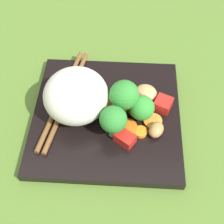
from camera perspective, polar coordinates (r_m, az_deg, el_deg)
ground_plane at (r=51.96cm, az=-0.94°, el=-1.82°), size 110.00×110.00×2.00cm
square_plate at (r=50.54cm, az=-0.97°, el=-0.70°), size 23.45×23.45×1.48cm
rice_mound at (r=47.29cm, az=-6.53°, el=3.08°), size 12.51×12.67×8.09cm
broccoli_floret_0 at (r=44.74cm, az=0.24°, el=-1.46°), size 4.02×4.02×5.84cm
broccoli_floret_1 at (r=46.34cm, az=2.22°, el=2.98°), size 4.45×4.45×7.02cm
broccoli_floret_2 at (r=47.27cm, az=5.40°, el=0.72°), size 3.89×3.89×4.83cm
carrot_slice_0 at (r=49.12cm, az=7.41°, el=-1.67°), size 4.09×4.09×0.51cm
carrot_slice_1 at (r=47.92cm, az=2.70°, el=-2.90°), size 3.51×3.51×0.74cm
carrot_slice_2 at (r=47.72cm, az=5.19°, el=-3.62°), size 2.16×2.16×0.64cm
carrot_slice_3 at (r=52.52cm, az=2.69°, el=3.79°), size 3.67×3.67×0.47cm
pepper_chunk_0 at (r=50.11cm, az=3.72°, el=1.82°), size 4.42×4.41×2.03cm
pepper_chunk_1 at (r=46.39cm, az=2.37°, el=-4.79°), size 3.33×3.53×1.60cm
pepper_chunk_2 at (r=50.51cm, az=9.25°, el=1.42°), size 3.43×3.39×1.85cm
pepper_chunk_3 at (r=50.61cm, az=1.21°, el=2.45°), size 2.28×2.50×1.78cm
chicken_piece_0 at (r=51.35cm, az=6.15°, el=3.43°), size 4.55×4.71×2.21cm
chicken_piece_1 at (r=47.46cm, az=8.02°, el=-3.19°), size 3.48×3.15×1.90cm
chicken_piece_2 at (r=49.25cm, az=-0.68°, el=1.35°), size 4.10×4.35×2.73cm
chopstick_pair at (r=51.95cm, az=-8.65°, el=2.58°), size 21.22×6.01×0.78cm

